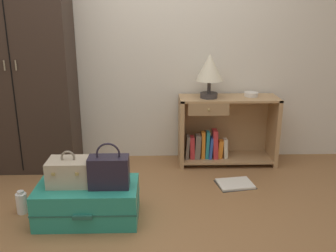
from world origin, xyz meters
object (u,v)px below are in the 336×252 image
(train_case, at_px, (69,172))
(open_book_on_floor, at_px, (235,184))
(bowl, at_px, (251,94))
(wardrobe, at_px, (20,62))
(bottle, at_px, (22,203))
(handbag, at_px, (109,171))
(bookshelf, at_px, (223,131))
(suitcase_large, at_px, (88,202))
(table_lamp, at_px, (210,70))

(train_case, height_order, open_book_on_floor, train_case)
(bowl, bearing_deg, wardrobe, -178.24)
(bottle, bearing_deg, handbag, -10.26)
(bookshelf, bearing_deg, handbag, -132.36)
(bottle, bearing_deg, bookshelf, 29.85)
(handbag, bearing_deg, suitcase_large, 169.83)
(wardrobe, distance_m, open_book_on_floor, 2.30)
(bowl, height_order, suitcase_large, bowl)
(bookshelf, distance_m, train_case, 1.69)
(bowl, distance_m, open_book_on_floor, 0.93)
(bookshelf, xyz_separation_m, open_book_on_floor, (0.04, -0.55, -0.33))
(bottle, bearing_deg, bowl, 26.68)
(train_case, relative_size, bottle, 1.63)
(bookshelf, bearing_deg, bowl, 2.94)
(bowl, bearing_deg, bookshelf, -177.06)
(wardrobe, distance_m, handbag, 1.56)
(handbag, bearing_deg, bookshelf, 47.64)
(handbag, bearing_deg, bowl, 41.22)
(train_case, relative_size, open_book_on_floor, 0.82)
(bookshelf, relative_size, handbag, 2.88)
(bookshelf, distance_m, bottle, 2.00)
(suitcase_large, height_order, train_case, train_case)
(train_case, height_order, handbag, handbag)
(bowl, bearing_deg, bottle, -153.32)
(table_lamp, xyz_separation_m, open_book_on_floor, (0.20, -0.51, -0.96))
(bowl, relative_size, handbag, 0.41)
(bookshelf, xyz_separation_m, bowl, (0.27, 0.01, 0.38))
(table_lamp, relative_size, bowl, 3.07)
(bookshelf, xyz_separation_m, bottle, (-1.72, -0.99, -0.25))
(bowl, relative_size, train_case, 0.46)
(table_lamp, distance_m, bottle, 2.03)
(handbag, bearing_deg, train_case, 169.09)
(train_case, bearing_deg, bookshelf, 38.72)
(table_lamp, xyz_separation_m, train_case, (-1.16, -1.02, -0.60))
(wardrobe, relative_size, suitcase_large, 2.79)
(wardrobe, distance_m, train_case, 1.37)
(suitcase_large, bearing_deg, wardrobe, 126.56)
(table_lamp, height_order, train_case, table_lamp)
(suitcase_large, bearing_deg, open_book_on_floor, 23.72)
(wardrobe, bearing_deg, bowl, 1.76)
(suitcase_large, bearing_deg, table_lamp, 45.44)
(bowl, relative_size, bottle, 0.74)
(bowl, bearing_deg, suitcase_large, -143.07)
(table_lamp, relative_size, train_case, 1.40)
(suitcase_large, relative_size, bottle, 4.06)
(train_case, bearing_deg, wardrobe, 122.32)
(handbag, relative_size, open_book_on_floor, 0.93)
(bookshelf, distance_m, suitcase_large, 1.62)
(table_lamp, distance_m, handbag, 1.49)
(suitcase_large, xyz_separation_m, handbag, (0.17, -0.03, 0.26))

